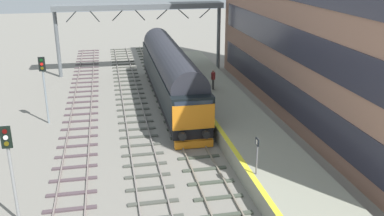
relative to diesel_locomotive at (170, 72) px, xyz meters
name	(u,v)px	position (x,y,z in m)	size (l,w,h in m)	color
ground_plane	(189,138)	(0.00, -7.79, -2.49)	(140.00, 140.00, 0.00)	gray
track_main	(189,137)	(0.00, -7.79, -2.43)	(2.50, 60.00, 0.15)	gray
track_adjacent_west	(140,141)	(-3.21, -7.79, -2.43)	(2.50, 60.00, 0.15)	gray
track_adjacent_far_west	(77,146)	(-7.15, -7.79, -2.43)	(2.50, 60.00, 0.15)	gray
station_platform	(241,127)	(3.60, -7.79, -1.99)	(4.00, 44.00, 1.01)	gray
diesel_locomotive	(170,72)	(0.00, 0.00, 0.00)	(2.74, 19.14, 4.68)	black
signal_post_near	(10,162)	(-9.35, -15.52, 0.48)	(0.44, 0.22, 4.62)	gray
signal_post_mid	(44,82)	(-9.35, -3.25, 0.61)	(0.44, 0.22, 4.84)	gray
platform_number_sign	(257,151)	(1.98, -15.21, -0.19)	(0.10, 0.44, 1.94)	slate
waiting_passenger	(213,78)	(3.40, -0.68, -0.49)	(0.45, 0.47, 1.64)	#353434
overhead_footbridge	(140,9)	(-1.52, 9.52, 3.88)	(16.45, 2.00, 6.94)	slate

